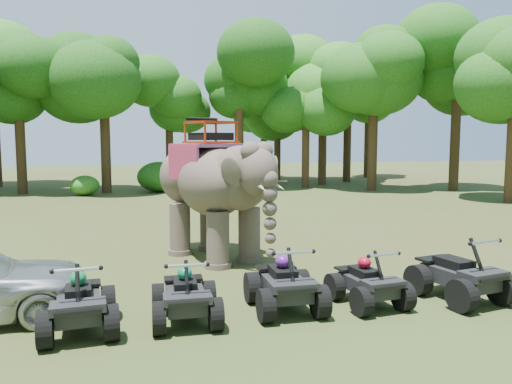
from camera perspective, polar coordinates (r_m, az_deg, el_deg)
The scene contains 19 objects.
ground at distance 11.60m, azimuth 1.56°, elevation -9.98°, with size 110.00×110.00×0.00m, color #47381E.
elephant at distance 13.38m, azimuth -4.92°, elevation 0.37°, with size 1.98×4.49×3.77m, color #4D3F38, non-canonical shape.
atv_0 at distance 8.92m, azimuth -19.62°, elevation -11.11°, with size 1.21×1.66×1.23m, color black, non-canonical shape.
atv_1 at distance 8.97m, azimuth -8.07°, elevation -10.92°, with size 1.16×1.59×1.18m, color black, non-canonical shape.
atv_2 at distance 9.48m, azimuth 3.30°, elevation -9.67°, with size 1.25×1.71×1.27m, color black, non-canonical shape.
atv_3 at distance 9.98m, azimuth 12.68°, elevation -9.38°, with size 1.12×1.54×1.14m, color black, non-canonical shape.
atv_4 at distance 10.82m, azimuth 22.26°, elevation -7.97°, with size 1.30×1.79×1.32m, color black, non-canonical shape.
tree_0 at distance 35.26m, azimuth -9.88°, elevation 6.75°, with size 5.21×5.21×7.45m, color #195114, non-canonical shape.
tree_1 at distance 33.14m, azimuth -1.94°, elevation 8.49°, with size 6.51×6.51×9.30m, color #195114, non-canonical shape.
tree_2 at distance 33.57m, azimuth 5.71°, elevation 6.42°, with size 4.86×4.86×6.94m, color #195114, non-canonical shape.
tree_3 at distance 32.47m, azimuth 13.26°, elevation 8.68°, with size 6.74×6.74×9.64m, color #195114, non-canonical shape.
tree_4 at distance 33.93m, azimuth 21.91°, elevation 8.49°, with size 6.91×6.91×9.87m, color #195114, non-canonical shape.
tree_27 at distance 32.61m, azimuth -25.43°, elevation 7.45°, with size 6.10×6.10×8.72m, color #195114, non-canonical shape.
tree_28 at distance 31.62m, azimuth -16.93°, elevation 8.48°, with size 6.61×6.61×9.44m, color #195114, non-canonical shape.
tree_32 at distance 42.23m, azimuth 0.89°, elevation 6.72°, with size 5.25×5.25×7.49m, color #195114, non-canonical shape.
tree_33 at distance 43.60m, azimuth 12.67°, elevation 7.30°, with size 6.04×6.04×8.64m, color #195114, non-canonical shape.
tree_35 at distance 39.63m, azimuth 2.46°, elevation 6.82°, with size 5.30×5.30×7.57m, color #195114, non-canonical shape.
tree_36 at distance 35.99m, azimuth 7.64°, elevation 8.46°, with size 6.71×6.71×9.58m, color #195114, non-canonical shape.
tree_37 at distance 38.86m, azimuth 10.43°, elevation 8.23°, with size 6.71×6.71×9.58m, color #195114, non-canonical shape.
Camera 1 is at (-3.18, -10.69, 3.18)m, focal length 35.00 mm.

